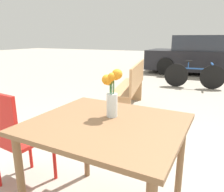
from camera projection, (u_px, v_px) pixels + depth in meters
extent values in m
cube|color=brown|center=(107.00, 124.00, 1.40)|extent=(0.99, 0.88, 0.03)
cylinder|color=brown|center=(22.00, 187.00, 1.38)|extent=(0.05, 0.05, 0.72)
cylinder|color=brown|center=(86.00, 141.00, 2.00)|extent=(0.05, 0.05, 0.72)
cylinder|color=brown|center=(180.00, 165.00, 1.62)|extent=(0.05, 0.05, 0.72)
cylinder|color=silver|center=(112.00, 105.00, 1.48)|extent=(0.07, 0.07, 0.16)
cylinder|color=silver|center=(112.00, 110.00, 1.48)|extent=(0.07, 0.07, 0.09)
cylinder|color=#337038|center=(114.00, 97.00, 1.45)|extent=(0.01, 0.01, 0.26)
sphere|color=orange|center=(117.00, 74.00, 1.41)|extent=(0.07, 0.07, 0.07)
cylinder|color=#337038|center=(114.00, 97.00, 1.47)|extent=(0.01, 0.01, 0.25)
sphere|color=orange|center=(116.00, 77.00, 1.45)|extent=(0.05, 0.05, 0.05)
cylinder|color=#337038|center=(111.00, 99.00, 1.48)|extent=(0.01, 0.01, 0.21)
sphere|color=orange|center=(109.00, 81.00, 1.47)|extent=(0.07, 0.07, 0.07)
cylinder|color=#337038|center=(110.00, 99.00, 1.46)|extent=(0.01, 0.01, 0.23)
sphere|color=orange|center=(107.00, 80.00, 1.41)|extent=(0.07, 0.07, 0.07)
cylinder|color=#337038|center=(112.00, 97.00, 1.46)|extent=(0.01, 0.01, 0.25)
sphere|color=orange|center=(111.00, 77.00, 1.40)|extent=(0.06, 0.06, 0.06)
cube|color=red|center=(24.00, 137.00, 1.88)|extent=(0.44, 0.44, 0.03)
cube|color=red|center=(0.00, 119.00, 1.67)|extent=(0.40, 0.07, 0.42)
cylinder|color=red|center=(30.00, 148.00, 2.17)|extent=(0.03, 0.03, 0.43)
cylinder|color=red|center=(54.00, 158.00, 1.99)|extent=(0.03, 0.03, 0.43)
cylinder|color=red|center=(22.00, 177.00, 1.71)|extent=(0.03, 0.03, 0.43)
cube|color=tan|center=(128.00, 86.00, 3.87)|extent=(0.66, 1.55, 0.02)
cube|color=tan|center=(138.00, 75.00, 3.78)|extent=(0.34, 1.49, 0.40)
cube|color=tan|center=(120.00, 111.00, 3.28)|extent=(0.33, 0.12, 0.43)
cube|color=tan|center=(134.00, 90.00, 4.58)|extent=(0.33, 0.12, 0.43)
cylinder|color=black|center=(176.00, 75.00, 5.81)|extent=(0.61, 0.10, 0.61)
cylinder|color=black|center=(212.00, 77.00, 5.52)|extent=(0.61, 0.10, 0.61)
cube|color=#235199|center=(195.00, 69.00, 5.61)|extent=(0.80, 0.11, 0.03)
cylinder|color=#235199|center=(188.00, 65.00, 5.64)|extent=(0.02, 0.02, 0.18)
cube|color=black|center=(189.00, 61.00, 5.62)|extent=(0.17, 0.08, 0.04)
cube|color=#235199|center=(212.00, 64.00, 5.44)|extent=(0.09, 0.44, 0.02)
cube|color=black|center=(207.00, 60.00, 7.80)|extent=(4.16, 1.75, 0.70)
cube|color=#2D333D|center=(209.00, 43.00, 7.64)|extent=(2.29, 1.59, 0.52)
cylinder|color=black|center=(174.00, 62.00, 9.08)|extent=(0.60, 0.19, 0.60)
cylinder|color=black|center=(166.00, 66.00, 7.67)|extent=(0.60, 0.19, 0.60)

